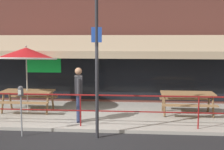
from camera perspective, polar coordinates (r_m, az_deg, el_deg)
name	(u,v)px	position (r m, az deg, el deg)	size (l,w,h in m)	color
ground_plane	(79,132)	(9.25, -6.08, -10.38)	(120.00, 120.00, 0.00)	#232326
patio_deck	(90,114)	(11.14, -4.12, -7.15)	(15.00, 4.00, 0.10)	#ADA89E
patio_railing	(80,103)	(9.34, -5.79, -5.15)	(13.84, 0.04, 0.97)	maroon
picnic_table_left	(28,95)	(11.55, -15.12, -3.54)	(1.80, 1.42, 0.76)	#997047
picnic_table_centre	(187,97)	(11.04, 13.61, -3.96)	(1.80, 1.42, 0.76)	#997047
patio_umbrella_left	(26,54)	(11.34, -15.44, 3.77)	(2.14, 2.14, 2.38)	#B7B2A8
pedestrian_walking	(79,92)	(9.81, -6.12, -3.05)	(0.31, 0.61, 1.71)	navy
parking_meter_near	(21,96)	(8.93, -16.35, -3.66)	(0.15, 0.16, 1.42)	gray
street_sign_pole	(97,65)	(8.33, -2.80, 1.85)	(0.28, 0.09, 3.90)	#2D2D33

